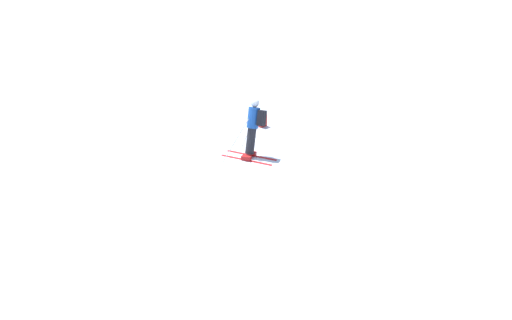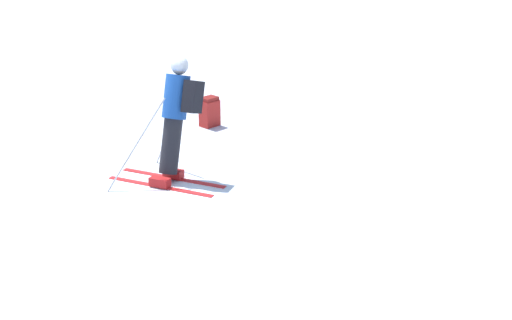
{
  "view_description": "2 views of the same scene",
  "coord_description": "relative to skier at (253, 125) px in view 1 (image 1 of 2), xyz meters",
  "views": [
    {
      "loc": [
        6.11,
        8.37,
        5.15
      ],
      "look_at": [
        0.29,
        1.33,
        0.68
      ],
      "focal_mm": 28.0,
      "sensor_mm": 36.0,
      "label": 1
    },
    {
      "loc": [
        5.4,
        9.4,
        4.36
      ],
      "look_at": [
        -0.99,
        1.42,
        0.64
      ],
      "focal_mm": 60.0,
      "sensor_mm": 36.0,
      "label": 2
    }
  ],
  "objects": [
    {
      "name": "spare_backpack",
      "position": [
        -1.73,
        -1.65,
        -0.7
      ],
      "size": [
        0.33,
        0.26,
        0.5
      ],
      "rotation": [
        0.0,
        0.0,
        0.13
      ],
      "color": "#AD231E",
      "rests_on": "ground"
    },
    {
      "name": "skier",
      "position": [
        0.0,
        0.0,
        0.0
      ],
      "size": [
        1.45,
        1.67,
        1.74
      ],
      "rotation": [
        0.0,
        0.0,
        0.45
      ],
      "color": "red",
      "rests_on": "ground"
    },
    {
      "name": "ground_plane",
      "position": [
        0.79,
        0.09,
        -0.95
      ],
      "size": [
        300.0,
        300.0,
        0.0
      ],
      "primitive_type": "plane",
      "color": "white"
    }
  ]
}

